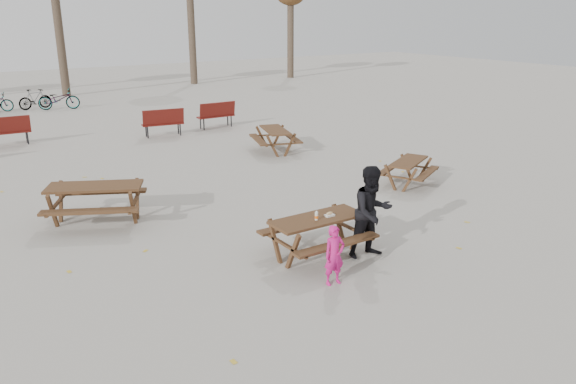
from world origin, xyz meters
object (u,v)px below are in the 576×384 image
food_tray (330,215)px  child (334,255)px  picnic_table_far (275,140)px  picnic_table_east (408,173)px  picnic_table_north (96,204)px  adult (372,212)px  main_picnic_table (318,227)px  soda_bottle (316,216)px

food_tray → child: 1.23m
food_tray → picnic_table_far: (3.52, 7.51, -0.42)m
child → picnic_table_east: child is taller
child → picnic_table_east: 6.18m
picnic_table_north → picnic_table_far: 7.52m
adult → picnic_table_north: adult is taller
main_picnic_table → child: size_ratio=1.72×
main_picnic_table → adult: (0.84, -0.54, 0.29)m
food_tray → picnic_table_east: bearing=28.5°
soda_bottle → child: bearing=-109.0°
main_picnic_table → soda_bottle: bearing=-136.6°
picnic_table_east → picnic_table_far: picnic_table_far is taller
picnic_table_north → picnic_table_far: size_ratio=1.15×
soda_bottle → adult: bearing=-25.8°
food_tray → soda_bottle: size_ratio=1.06×
main_picnic_table → picnic_table_east: 5.28m
food_tray → picnic_table_north: 5.23m
adult → picnic_table_east: 4.87m
food_tray → adult: (0.62, -0.48, 0.08)m
food_tray → main_picnic_table: bearing=163.7°
soda_bottle → picnic_table_far: (3.84, 7.54, -0.48)m
main_picnic_table → picnic_table_far: (3.75, 7.45, -0.22)m
main_picnic_table → child: 1.15m
soda_bottle → picnic_table_north: 5.07m
adult → picnic_table_far: bearing=75.6°
main_picnic_table → soda_bottle: 0.29m
child → picnic_table_north: 5.72m
soda_bottle → picnic_table_far: soda_bottle is taller
child → picnic_table_far: 9.48m
picnic_table_east → picnic_table_far: 5.17m
soda_bottle → child: size_ratio=0.16×
main_picnic_table → picnic_table_north: bearing=126.2°
food_tray → picnic_table_far: food_tray is taller
main_picnic_table → child: bearing=-112.0°
picnic_table_north → food_tray: bearing=-25.7°
child → picnic_table_east: (5.14, 3.44, -0.19)m
adult → picnic_table_north: bearing=135.2°
main_picnic_table → food_tray: size_ratio=10.00×
child → picnic_table_north: child is taller
food_tray → picnic_table_far: 8.31m
adult → child: bearing=-152.0°
soda_bottle → picnic_table_north: (-2.87, 4.15, -0.42)m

